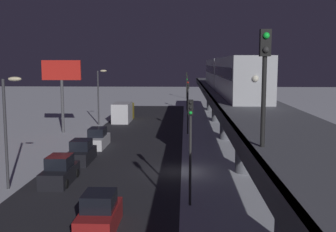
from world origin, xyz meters
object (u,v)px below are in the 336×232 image
at_px(box_truck, 123,112).
at_px(commercial_billboard, 62,77).
at_px(traffic_light_distant, 187,81).
at_px(sedan_white, 97,139).
at_px(traffic_light_far, 187,87).
at_px(sedan_red, 99,215).
at_px(subway_train, 227,73).
at_px(rail_signal, 265,68).
at_px(traffic_light_mid, 188,99).
at_px(traffic_light_near, 190,137).
at_px(sedan_black, 60,172).
at_px(sedan_black_2, 81,153).

bearing_deg(box_truck, commercial_billboard, 60.35).
xyz_separation_m(box_truck, traffic_light_distant, (-9.50, -40.70, 2.85)).
xyz_separation_m(sedan_white, traffic_light_far, (-9.30, -34.12, 3.40)).
xyz_separation_m(sedan_red, traffic_light_distant, (-4.70, -81.11, 3.40)).
relative_size(subway_train, rail_signal, 9.22).
distance_m(sedan_white, commercial_billboard, 12.25).
xyz_separation_m(subway_train, sedan_white, (13.61, 4.49, -6.64)).
height_order(sedan_red, box_truck, box_truck).
bearing_deg(traffic_light_distant, commercial_billboard, 73.20).
xyz_separation_m(subway_train, traffic_light_mid, (4.31, -3.90, -3.24)).
distance_m(traffic_light_far, traffic_light_distant, 25.73).
height_order(traffic_light_near, traffic_light_distant, same).
xyz_separation_m(traffic_light_mid, traffic_light_far, (0.00, -25.73, 0.00)).
bearing_deg(traffic_light_far, traffic_light_near, 90.00).
bearing_deg(commercial_billboard, box_truck, -119.65).
relative_size(sedan_red, sedan_white, 0.85).
relative_size(sedan_black, traffic_light_distant, 0.70).
height_order(traffic_light_near, traffic_light_mid, same).
bearing_deg(sedan_red, traffic_light_mid, 80.99).
bearing_deg(sedan_white, traffic_light_mid, -137.94).
bearing_deg(sedan_red, commercial_billboard, 109.71).
bearing_deg(commercial_billboard, traffic_light_far, -121.29).
relative_size(sedan_black, commercial_billboard, 0.50).
distance_m(box_truck, traffic_light_far, 17.96).
relative_size(traffic_light_mid, traffic_light_far, 1.00).
bearing_deg(commercial_billboard, sedan_black_2, 111.78).
xyz_separation_m(sedan_white, traffic_light_mid, (-9.30, -8.39, 3.40)).
xyz_separation_m(sedan_black, box_truck, (0.20, -32.03, 0.56)).
relative_size(sedan_red, box_truck, 0.54).
relative_size(sedan_white, traffic_light_far, 0.74).
bearing_deg(sedan_black, subway_train, -128.09).
xyz_separation_m(sedan_red, traffic_light_far, (-4.70, -55.38, 3.40)).
xyz_separation_m(sedan_black, sedan_red, (-4.60, 8.37, 0.01)).
height_order(sedan_red, traffic_light_distant, traffic_light_distant).
bearing_deg(sedan_white, sedan_black, 90.00).
bearing_deg(sedan_black, sedan_red, 118.78).
distance_m(sedan_black, box_truck, 32.04).
xyz_separation_m(subway_train, rail_signal, (1.96, 31.91, 0.95)).
bearing_deg(sedan_black, sedan_black_2, -90.00).
distance_m(sedan_black_2, traffic_light_far, 41.96).
height_order(subway_train, sedan_black_2, subway_train).
xyz_separation_m(subway_train, commercial_billboard, (19.75, -4.23, -0.61)).
distance_m(subway_train, sedan_black, 23.05).
bearing_deg(rail_signal, subway_train, -93.52).
xyz_separation_m(traffic_light_mid, traffic_light_distant, (0.00, -51.46, 0.00)).
relative_size(sedan_red, traffic_light_mid, 0.63).
xyz_separation_m(subway_train, sedan_red, (9.01, 25.74, -6.64)).
bearing_deg(sedan_white, sedan_red, 102.21).
bearing_deg(commercial_billboard, subway_train, 167.92).
distance_m(subway_train, traffic_light_mid, 6.66).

